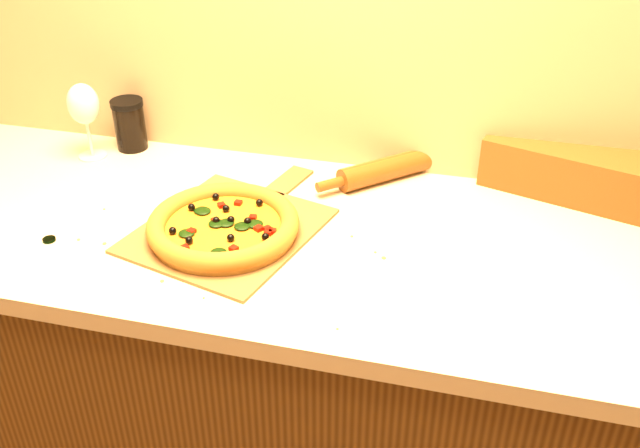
{
  "coord_description": "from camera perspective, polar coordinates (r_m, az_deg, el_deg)",
  "views": [
    {
      "loc": [
        0.35,
        0.24,
        1.69
      ],
      "look_at": [
        0.07,
        1.38,
        0.96
      ],
      "focal_mm": 40.0,
      "sensor_mm": 36.0,
      "label": 1
    }
  ],
  "objects": [
    {
      "name": "countertop",
      "position": [
        1.48,
        -1.99,
        -1.3
      ],
      "size": [
        2.84,
        0.68,
        0.04
      ],
      "primitive_type": "cube",
      "color": "beige",
      "rests_on": "cabinet"
    },
    {
      "name": "rolling_pin",
      "position": [
        1.66,
        5.82,
        4.52
      ],
      "size": [
        0.31,
        0.29,
        0.05
      ],
      "rotation": [
        0.0,
        0.0,
        0.75
      ],
      "color": "#622E10",
      "rests_on": "countertop"
    },
    {
      "name": "bottle_cap",
      "position": [
        1.54,
        -20.85,
        -1.17
      ],
      "size": [
        0.03,
        0.03,
        0.01
      ],
      "primitive_type": "cylinder",
      "rotation": [
        0.0,
        0.0,
        0.23
      ],
      "color": "black",
      "rests_on": "countertop"
    },
    {
      "name": "pizza_peel",
      "position": [
        1.49,
        -7.07,
        -0.24
      ],
      "size": [
        0.41,
        0.52,
        0.01
      ],
      "rotation": [
        0.0,
        0.0,
        -0.26
      ],
      "color": "brown",
      "rests_on": "countertop"
    },
    {
      "name": "cabinet",
      "position": [
        1.76,
        -1.72,
        -13.59
      ],
      "size": [
        2.8,
        0.65,
        0.86
      ],
      "primitive_type": "cube",
      "color": "#43290E",
      "rests_on": "ground"
    },
    {
      "name": "bread_bag",
      "position": [
        1.67,
        20.02,
        3.88
      ],
      "size": [
        0.43,
        0.25,
        0.11
      ],
      "primitive_type": "cube",
      "rotation": [
        0.0,
        0.0,
        -0.29
      ],
      "color": "#603112",
      "rests_on": "countertop"
    },
    {
      "name": "dark_jar",
      "position": [
        1.84,
        -14.98,
        7.72
      ],
      "size": [
        0.08,
        0.08,
        0.13
      ],
      "color": "black",
      "rests_on": "countertop"
    },
    {
      "name": "wine_glass",
      "position": [
        1.8,
        -18.39,
        8.95
      ],
      "size": [
        0.08,
        0.08,
        0.19
      ],
      "color": "silver",
      "rests_on": "countertop"
    },
    {
      "name": "pizza",
      "position": [
        1.45,
        -7.74,
        -0.13
      ],
      "size": [
        0.31,
        0.31,
        0.04
      ],
      "color": "#A57729",
      "rests_on": "pizza_peel"
    }
  ]
}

